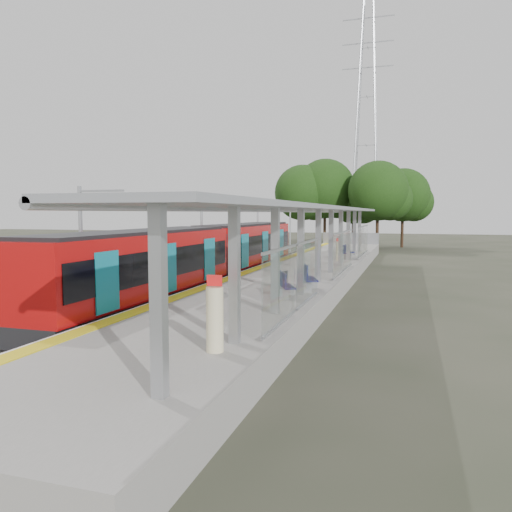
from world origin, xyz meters
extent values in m
plane|color=#474438|center=(0.00, 0.00, 0.00)|extent=(200.00, 200.00, 0.00)
cube|color=#59544C|center=(-4.50, 20.00, 0.12)|extent=(3.00, 70.00, 0.24)
cube|color=gray|center=(0.00, 20.00, 0.50)|extent=(6.00, 50.00, 1.00)
cube|color=yellow|center=(-2.55, 20.00, 1.01)|extent=(0.60, 50.00, 0.02)
cube|color=#9EA0A5|center=(0.00, 44.95, 1.60)|extent=(6.00, 0.10, 1.20)
cube|color=black|center=(-4.50, 8.38, 0.65)|extent=(2.50, 13.50, 0.70)
cube|color=#AA0C0C|center=(-4.50, 8.38, 2.25)|extent=(2.65, 13.50, 2.50)
cube|color=black|center=(-4.50, 8.38, 2.30)|extent=(2.72, 12.96, 1.20)
cube|color=black|center=(-4.50, 8.38, 3.55)|extent=(2.40, 12.82, 0.15)
cube|color=#0D6E83|center=(-3.14, 8.38, 2.10)|extent=(0.04, 1.30, 2.00)
cylinder|color=black|center=(-4.50, 3.65, 0.35)|extent=(2.20, 0.70, 0.70)
cube|color=black|center=(-4.50, 22.48, 0.65)|extent=(2.50, 13.50, 0.70)
cube|color=#AA0C0C|center=(-4.50, 22.48, 2.25)|extent=(2.65, 13.50, 2.50)
cube|color=black|center=(-4.50, 22.48, 2.30)|extent=(2.72, 12.96, 1.20)
cube|color=black|center=(-4.50, 22.48, 3.55)|extent=(2.40, 12.82, 0.15)
cube|color=#0D6E83|center=(-3.14, 22.48, 2.10)|extent=(0.04, 1.30, 2.00)
cylinder|color=black|center=(-4.50, 17.75, 0.35)|extent=(2.20, 0.70, 0.70)
cube|color=black|center=(-4.50, 15.43, 2.00)|extent=(2.30, 0.80, 2.40)
cube|color=#9EA0A5|center=(2.00, -2.00, 2.75)|extent=(0.25, 0.25, 3.50)
cube|color=#9EA0A5|center=(2.00, 2.00, 2.75)|extent=(0.25, 0.25, 3.50)
cube|color=#9EA0A5|center=(2.00, 6.00, 2.75)|extent=(0.25, 0.25, 3.50)
cube|color=#9EA0A5|center=(2.00, 10.00, 2.75)|extent=(0.25, 0.25, 3.50)
cube|color=#9EA0A5|center=(2.00, 14.00, 2.75)|extent=(0.25, 0.25, 3.50)
cube|color=#9EA0A5|center=(2.00, 18.00, 2.75)|extent=(0.25, 0.25, 3.50)
cube|color=#9EA0A5|center=(2.00, 22.00, 2.75)|extent=(0.25, 0.25, 3.50)
cube|color=#9EA0A5|center=(2.00, 26.00, 2.75)|extent=(0.25, 0.25, 3.50)
cube|color=#9EA0A5|center=(2.00, 30.00, 2.75)|extent=(0.25, 0.25, 3.50)
cube|color=#9EA0A5|center=(2.00, 34.00, 2.75)|extent=(0.25, 0.25, 3.50)
cube|color=gray|center=(1.60, 16.00, 4.58)|extent=(3.20, 38.00, 0.16)
cylinder|color=#9EA0A5|center=(0.05, 16.00, 4.50)|extent=(0.24, 38.00, 0.24)
cube|color=silver|center=(2.70, 4.00, 2.20)|extent=(0.05, 3.70, 2.20)
cube|color=silver|center=(2.70, 8.00, 2.20)|extent=(0.05, 3.70, 2.20)
cube|color=silver|center=(2.70, 16.00, 2.20)|extent=(0.05, 3.70, 2.20)
cube|color=silver|center=(2.70, 20.00, 2.20)|extent=(0.05, 3.70, 2.20)
cube|color=silver|center=(2.70, 28.00, 2.20)|extent=(0.05, 3.70, 2.20)
cube|color=silver|center=(2.70, 32.00, 2.20)|extent=(0.05, 3.70, 2.20)
cylinder|color=#382316|center=(-6.94, 52.31, 2.30)|extent=(0.36, 0.36, 4.60)
sphere|color=#204313|center=(-6.94, 52.31, 6.90)|extent=(7.00, 7.00, 7.00)
cylinder|color=#382316|center=(-4.27, 53.45, 2.47)|extent=(0.36, 0.36, 4.94)
sphere|color=#204313|center=(-4.27, 53.45, 7.42)|extent=(7.52, 7.52, 7.52)
cylinder|color=#382316|center=(-0.88, 55.28, 2.00)|extent=(0.36, 0.36, 3.99)
sphere|color=#204313|center=(-0.88, 55.28, 5.99)|extent=(6.07, 6.07, 6.07)
cylinder|color=#382316|center=(2.44, 50.72, 2.32)|extent=(0.36, 0.36, 4.63)
sphere|color=#204313|center=(2.44, 50.72, 6.95)|extent=(7.04, 7.04, 7.04)
cylinder|color=#382316|center=(5.19, 55.90, 2.20)|extent=(0.36, 0.36, 4.40)
sphere|color=#204313|center=(5.19, 55.90, 6.60)|extent=(6.69, 6.69, 6.69)
cylinder|color=#9EA0A5|center=(-6.30, 7.00, 2.70)|extent=(0.16, 0.16, 5.40)
cube|color=#9EA0A5|center=(-5.30, 7.00, 5.20)|extent=(2.00, 0.08, 0.08)
cylinder|color=#9EA0A5|center=(-6.30, 19.00, 2.70)|extent=(0.16, 0.16, 5.40)
cube|color=#9EA0A5|center=(-5.30, 19.00, 5.20)|extent=(2.00, 0.08, 0.08)
cylinder|color=#9EA0A5|center=(-6.30, 31.00, 2.70)|extent=(0.16, 0.16, 5.40)
cube|color=#9EA0A5|center=(-5.30, 31.00, 5.20)|extent=(2.00, 0.08, 0.08)
cylinder|color=#9EA0A5|center=(-6.30, 43.00, 2.70)|extent=(0.16, 0.16, 5.40)
cube|color=#9EA0A5|center=(-5.30, 43.00, 5.20)|extent=(2.00, 0.08, 0.08)
cube|color=#101353|center=(2.14, 11.18, 1.50)|extent=(1.04, 1.75, 0.07)
cube|color=#101353|center=(1.92, 11.18, 1.84)|extent=(0.63, 1.60, 0.62)
cube|color=#9EA0A5|center=(2.14, 10.51, 1.25)|extent=(0.44, 0.21, 0.49)
cube|color=#9EA0A5|center=(2.14, 11.86, 1.25)|extent=(0.44, 0.21, 0.49)
cube|color=#101353|center=(1.64, 9.21, 1.43)|extent=(0.98, 1.50, 0.06)
cube|color=#101353|center=(1.45, 9.21, 1.72)|extent=(0.64, 1.35, 0.53)
cube|color=#9EA0A5|center=(1.64, 8.63, 1.21)|extent=(0.38, 0.21, 0.42)
cube|color=#9EA0A5|center=(1.64, 9.78, 1.21)|extent=(0.38, 0.21, 0.42)
cube|color=#101353|center=(1.91, 26.60, 1.46)|extent=(0.89, 1.61, 0.06)
cube|color=#101353|center=(1.70, 26.60, 1.77)|extent=(0.51, 1.49, 0.56)
cube|color=#9EA0A5|center=(1.91, 25.99, 1.23)|extent=(0.41, 0.18, 0.45)
cube|color=#9EA0A5|center=(1.91, 27.22, 1.23)|extent=(0.41, 0.18, 0.45)
cylinder|color=beige|center=(1.83, 1.08, 1.79)|extent=(0.42, 0.42, 1.58)
cube|color=red|center=(1.83, 1.08, 2.73)|extent=(0.37, 0.11, 0.26)
cylinder|color=beige|center=(1.47, 24.91, 1.67)|extent=(0.36, 0.36, 1.35)
cube|color=red|center=(1.47, 24.91, 2.48)|extent=(0.32, 0.10, 0.22)
cylinder|color=#9EA0A5|center=(0.98, 11.17, 1.41)|extent=(0.49, 0.49, 0.83)
camera|label=1|loc=(6.28, -9.88, 4.34)|focal=35.00mm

